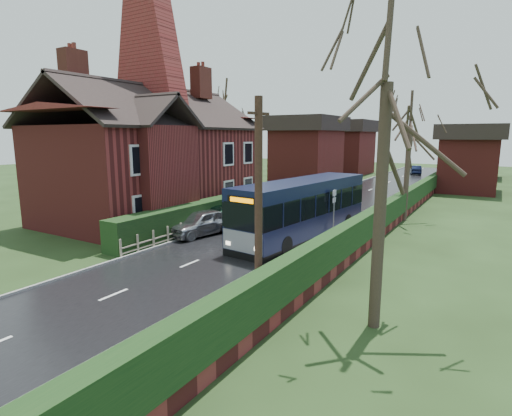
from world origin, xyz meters
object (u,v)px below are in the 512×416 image
Objects in this scene: bus at (302,209)px; car_silver at (202,223)px; telegraph_pole at (258,212)px; car_green at (219,218)px; bus_stop_sign at (334,206)px; brick_house at (154,152)px.

bus is 5.60m from car_silver.
car_green is at bearing 141.97° from telegraph_pole.
bus_stop_sign is at bearing 21.28° from car_green.
brick_house is 11.29m from bus.
brick_house is 2.25× the size of telegraph_pole.
bus_stop_sign is (12.42, 0.68, -2.63)m from brick_house.
telegraph_pole reaches higher than car_green.
brick_house reaches higher than bus.
telegraph_pole is (1.57, -10.45, 1.55)m from bus_stop_sign.
car_silver is at bearing -154.43° from bus_stop_sign.
brick_house reaches higher than car_silver.
brick_house is 5.52× the size of bus_stop_sign.
bus is at bearing -0.53° from brick_house.
brick_house is 12.71m from bus_stop_sign.
bus reaches higher than bus_stop_sign.
brick_house is 1.40× the size of bus.
car_green is at bearing -7.57° from brick_house.
car_green is 1.72× the size of bus_stop_sign.
car_silver is 0.91× the size of car_green.
telegraph_pole is at bearing -34.96° from brick_house.
bus is 5.22m from car_green.
bus is 1.61× the size of telegraph_pole.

